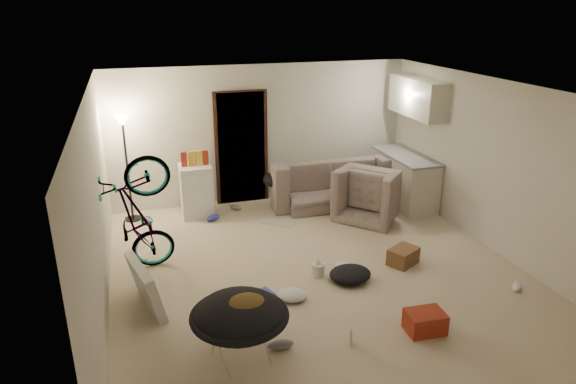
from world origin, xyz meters
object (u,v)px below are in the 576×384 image
object	(u,v)px
mini_fridge	(196,190)
saucer_chair	(240,323)
sofa	(327,185)
juicer	(318,269)
armchair	(373,197)
bicycle	(141,242)
tv_box	(145,286)
drink_case_a	(403,256)
drink_case_b	(425,322)
kitchen_counter	(404,180)
floor_lamp	(125,146)

from	to	relation	value
mini_fridge	saucer_chair	size ratio (longest dim) A/B	0.89
sofa	juicer	world-z (taller)	sofa
armchair	saucer_chair	bearing A→B (deg)	93.25
sofa	bicycle	xyz separation A→B (m)	(-3.39, -1.73, 0.13)
tv_box	drink_case_a	size ratio (longest dim) A/B	2.16
mini_fridge	saucer_chair	distance (m)	4.05
drink_case_a	drink_case_b	xyz separation A→B (m)	(-0.56, -1.50, 0.00)
kitchen_counter	drink_case_b	bearing A→B (deg)	-115.71
kitchen_counter	bicycle	distance (m)	4.90
sofa	tv_box	size ratio (longest dim) A/B	2.43
drink_case_b	mini_fridge	bearing A→B (deg)	119.12
sofa	kitchen_counter	bearing A→B (deg)	163.15
drink_case_a	kitchen_counter	bearing A→B (deg)	32.19
mini_fridge	saucer_chair	world-z (taller)	mini_fridge
tv_box	mini_fridge	bearing A→B (deg)	56.16
drink_case_b	kitchen_counter	bearing A→B (deg)	68.20
mini_fridge	drink_case_b	world-z (taller)	mini_fridge
saucer_chair	sofa	bearing A→B (deg)	57.57
armchair	drink_case_b	xyz separation A→B (m)	(-0.95, -3.26, -0.21)
mini_fridge	drink_case_b	distance (m)	4.65
sofa	armchair	world-z (taller)	armchair
kitchen_counter	armchair	bearing A→B (deg)	-154.50
mini_fridge	floor_lamp	bearing A→B (deg)	175.34
floor_lamp	saucer_chair	size ratio (longest dim) A/B	1.78
saucer_chair	drink_case_b	size ratio (longest dim) A/B	2.40
drink_case_a	drink_case_b	size ratio (longest dim) A/B	0.99
bicycle	drink_case_a	size ratio (longest dim) A/B	4.12
drink_case_b	juicer	world-z (taller)	juicer
floor_lamp	sofa	size ratio (longest dim) A/B	0.82
floor_lamp	tv_box	world-z (taller)	floor_lamp
saucer_chair	juicer	world-z (taller)	saucer_chair
floor_lamp	juicer	xyz separation A→B (m)	(2.36, -2.76, -1.20)
floor_lamp	saucer_chair	world-z (taller)	floor_lamp
kitchen_counter	juicer	size ratio (longest dim) A/B	5.84
floor_lamp	sofa	bearing A→B (deg)	-3.28
kitchen_counter	bicycle	bearing A→B (deg)	-164.86
mini_fridge	saucer_chair	xyz separation A→B (m)	(-0.11, -4.05, -0.02)
drink_case_b	floor_lamp	bearing A→B (deg)	129.45
mini_fridge	drink_case_a	xyz separation A→B (m)	(2.54, -2.70, -0.33)
kitchen_counter	drink_case_b	world-z (taller)	kitchen_counter
sofa	saucer_chair	size ratio (longest dim) A/B	2.16
floor_lamp	saucer_chair	bearing A→B (deg)	-76.61
floor_lamp	drink_case_a	size ratio (longest dim) A/B	4.33
drink_case_a	juicer	size ratio (longest dim) A/B	1.63
sofa	tv_box	world-z (taller)	sofa
bicycle	kitchen_counter	bearing A→B (deg)	-77.77
armchair	tv_box	xyz separation A→B (m)	(-3.92, -1.83, -0.04)
tv_box	drink_case_b	world-z (taller)	tv_box
saucer_chair	tv_box	xyz separation A→B (m)	(-0.89, 1.28, -0.13)
kitchen_counter	mini_fridge	distance (m)	3.78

